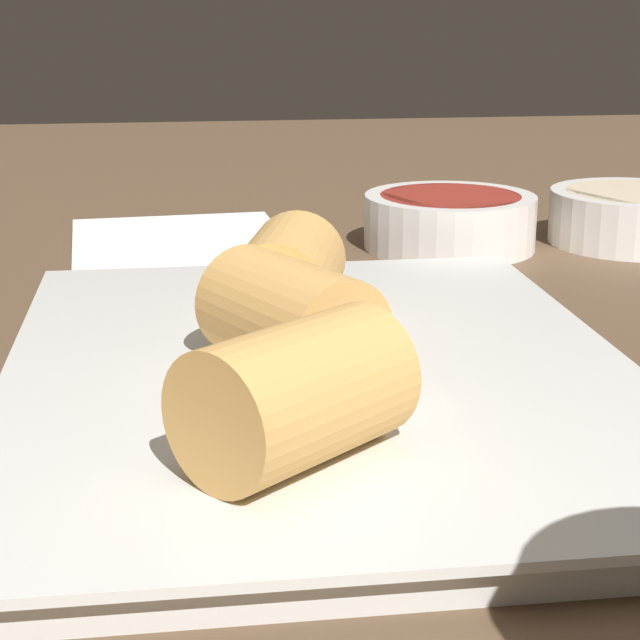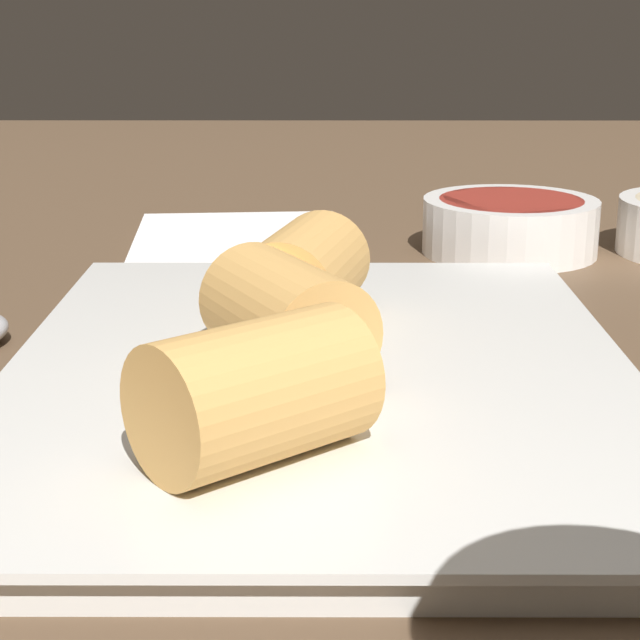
# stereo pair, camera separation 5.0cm
# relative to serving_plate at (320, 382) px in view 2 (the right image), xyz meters

# --- Properties ---
(table_surface) EXTENTS (1.80, 1.40, 0.02)m
(table_surface) POSITION_rel_serving_plate_xyz_m (-0.00, 0.01, -0.02)
(table_surface) COLOR brown
(table_surface) RESTS_ON ground
(serving_plate) EXTENTS (0.30, 0.23, 0.01)m
(serving_plate) POSITION_rel_serving_plate_xyz_m (0.00, 0.00, 0.00)
(serving_plate) COLOR silver
(serving_plate) RESTS_ON table_surface
(roll_front_left) EXTENTS (0.07, 0.07, 0.04)m
(roll_front_left) POSITION_rel_serving_plate_xyz_m (0.01, -0.01, 0.03)
(roll_front_left) COLOR #DBA356
(roll_front_left) RESTS_ON serving_plate
(roll_front_right) EXTENTS (0.07, 0.07, 0.04)m
(roll_front_right) POSITION_rel_serving_plate_xyz_m (0.08, -0.02, 0.03)
(roll_front_right) COLOR #DBA356
(roll_front_right) RESTS_ON serving_plate
(roll_back_left) EXTENTS (0.07, 0.06, 0.04)m
(roll_back_left) POSITION_rel_serving_plate_xyz_m (-0.05, -0.01, 0.03)
(roll_back_left) COLOR #DBA356
(roll_back_left) RESTS_ON serving_plate
(dipping_bowl_near) EXTENTS (0.10, 0.10, 0.03)m
(dipping_bowl_near) POSITION_rel_serving_plate_xyz_m (-0.23, 0.11, 0.01)
(dipping_bowl_near) COLOR white
(dipping_bowl_near) RESTS_ON table_surface
(napkin) EXTENTS (0.15, 0.13, 0.01)m
(napkin) POSITION_rel_serving_plate_xyz_m (-0.25, -0.05, -0.00)
(napkin) COLOR white
(napkin) RESTS_ON table_surface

